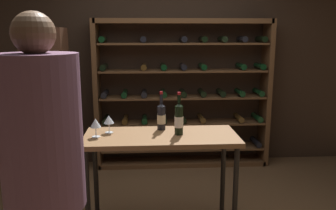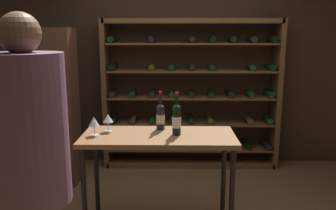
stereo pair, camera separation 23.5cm
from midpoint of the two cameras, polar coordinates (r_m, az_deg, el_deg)
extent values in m
cube|color=#332319|center=(4.62, -1.76, 7.24)|extent=(5.56, 0.10, 2.75)
cube|color=brown|center=(4.53, -13.14, 1.56)|extent=(0.06, 0.32, 1.92)
cube|color=brown|center=(4.70, 14.56, 1.85)|extent=(0.06, 0.32, 1.92)
cube|color=brown|center=(4.41, 1.01, 13.75)|extent=(2.21, 0.32, 0.06)
cube|color=brown|center=(4.73, 0.93, -9.42)|extent=(2.21, 0.32, 0.06)
cube|color=brown|center=(4.66, 0.94, -7.04)|extent=(2.13, 0.32, 0.02)
cylinder|color=black|center=(4.67, -11.54, -6.51)|extent=(0.08, 0.30, 0.08)
cylinder|color=black|center=(4.65, -8.45, -6.51)|extent=(0.08, 0.30, 0.08)
cylinder|color=#4C3314|center=(4.63, -5.32, -6.49)|extent=(0.08, 0.30, 0.08)
cylinder|color=#4C3314|center=(4.64, 0.94, -6.40)|extent=(0.08, 0.30, 0.08)
cylinder|color=black|center=(4.67, 4.04, -6.32)|extent=(0.08, 0.30, 0.08)
cylinder|color=black|center=(4.71, 7.10, -6.23)|extent=(0.08, 0.30, 0.08)
cylinder|color=black|center=(4.76, 10.09, -6.12)|extent=(0.08, 0.30, 0.08)
cylinder|color=black|center=(4.82, 13.02, -6.00)|extent=(0.08, 0.30, 0.08)
cube|color=brown|center=(4.56, 0.95, -2.94)|extent=(2.13, 0.32, 0.02)
cylinder|color=black|center=(4.58, -11.72, -2.41)|extent=(0.08, 0.30, 0.08)
cylinder|color=#4C3314|center=(4.55, -8.58, -2.39)|extent=(0.08, 0.30, 0.08)
cylinder|color=black|center=(4.54, -5.41, -2.36)|extent=(0.08, 0.30, 0.08)
cylinder|color=black|center=(4.53, -2.22, -2.32)|extent=(0.08, 0.30, 0.08)
cylinder|color=black|center=(4.55, 0.95, -2.27)|extent=(0.08, 0.30, 0.08)
cylinder|color=#4C3314|center=(4.57, 4.10, -2.22)|extent=(0.08, 0.30, 0.08)
cylinder|color=#4C3314|center=(4.67, 10.24, -2.09)|extent=(0.08, 0.30, 0.08)
cylinder|color=black|center=(4.73, 13.21, -2.03)|extent=(0.08, 0.30, 0.08)
cube|color=brown|center=(4.49, 0.97, 1.32)|extent=(2.13, 0.32, 0.02)
cylinder|color=black|center=(4.51, -11.90, 1.83)|extent=(0.08, 0.30, 0.08)
cylinder|color=black|center=(4.48, -8.71, 1.89)|extent=(0.08, 0.30, 0.08)
cylinder|color=black|center=(4.46, -5.49, 1.94)|extent=(0.08, 0.30, 0.08)
cylinder|color=black|center=(4.46, -2.26, 1.98)|extent=(0.08, 0.30, 0.08)
cylinder|color=black|center=(4.48, 0.97, 2.01)|extent=(0.08, 0.30, 0.08)
cylinder|color=black|center=(4.50, 4.17, 2.04)|extent=(0.08, 0.30, 0.08)
cylinder|color=black|center=(4.54, 7.31, 2.06)|extent=(0.08, 0.30, 0.08)
cylinder|color=black|center=(4.60, 10.40, 2.08)|extent=(0.08, 0.30, 0.08)
cylinder|color=black|center=(4.66, 13.40, 2.09)|extent=(0.08, 0.30, 0.08)
cube|color=brown|center=(4.44, 0.98, 5.70)|extent=(2.13, 0.32, 0.02)
cylinder|color=black|center=(4.47, -12.08, 6.19)|extent=(0.08, 0.30, 0.08)
cylinder|color=#4C3314|center=(4.42, -5.58, 6.34)|extent=(0.08, 0.30, 0.08)
cylinder|color=black|center=(4.42, -2.29, 6.38)|extent=(0.08, 0.30, 0.08)
cylinder|color=black|center=(4.43, 0.98, 6.41)|extent=(0.08, 0.30, 0.08)
cylinder|color=black|center=(4.46, 4.23, 6.41)|extent=(0.08, 0.30, 0.08)
cylinder|color=black|center=(4.55, 10.56, 6.35)|extent=(0.08, 0.30, 0.08)
cylinder|color=black|center=(4.62, 13.61, 6.30)|extent=(0.08, 0.30, 0.08)
cube|color=brown|center=(4.41, 1.00, 10.15)|extent=(2.13, 0.32, 0.02)
cylinder|color=black|center=(4.45, -12.28, 10.61)|extent=(0.08, 0.30, 0.08)
cylinder|color=black|center=(4.40, -5.67, 10.81)|extent=(0.08, 0.30, 0.08)
cylinder|color=black|center=(4.41, 1.00, 10.86)|extent=(0.08, 0.30, 0.08)
cylinder|color=black|center=(4.44, 4.30, 10.84)|extent=(0.08, 0.30, 0.08)
cylinder|color=black|center=(4.48, 7.55, 10.78)|extent=(0.08, 0.30, 0.08)
cylinder|color=black|center=(4.54, 10.72, 10.69)|extent=(0.08, 0.30, 0.08)
cylinder|color=black|center=(4.60, 13.82, 10.57)|extent=(0.08, 0.30, 0.08)
cube|color=brown|center=(2.90, -3.51, -5.37)|extent=(1.29, 0.56, 0.04)
cylinder|color=black|center=(2.92, -15.54, -15.25)|extent=(0.04, 0.04, 0.86)
cylinder|color=black|center=(2.92, 8.77, -14.95)|extent=(0.04, 0.04, 0.86)
cylinder|color=black|center=(3.32, -13.92, -11.73)|extent=(0.04, 0.04, 0.86)
cylinder|color=black|center=(3.32, 7.08, -11.46)|extent=(0.04, 0.04, 0.86)
cylinder|color=#7A516B|center=(2.02, -23.50, -4.30)|extent=(0.44, 0.44, 0.85)
sphere|color=brown|center=(1.95, -24.78, 10.78)|extent=(0.22, 0.22, 0.22)
cube|color=#4C2D1E|center=(4.11, -20.77, -0.75)|extent=(0.44, 0.36, 1.80)
cylinder|color=black|center=(2.87, -0.46, -2.59)|extent=(0.07, 0.07, 0.24)
cone|color=black|center=(2.84, -0.47, 0.03)|extent=(0.07, 0.07, 0.03)
cylinder|color=black|center=(2.83, -0.47, 0.99)|extent=(0.03, 0.03, 0.07)
cylinder|color=maroon|center=(2.82, -0.47, 1.91)|extent=(0.03, 0.03, 0.02)
cylinder|color=silver|center=(2.87, -0.46, -2.83)|extent=(0.07, 0.07, 0.09)
cylinder|color=black|center=(3.03, -3.34, -2.18)|extent=(0.07, 0.07, 0.21)
cone|color=black|center=(3.00, -3.37, 0.00)|extent=(0.07, 0.07, 0.03)
cylinder|color=black|center=(2.99, -3.38, 1.02)|extent=(0.03, 0.03, 0.09)
cylinder|color=maroon|center=(2.98, -3.39, 2.02)|extent=(0.03, 0.03, 0.02)
cylinder|color=#C6B28C|center=(3.03, -3.34, -2.37)|extent=(0.08, 0.08, 0.08)
cylinder|color=silver|center=(2.91, -14.13, -5.16)|extent=(0.07, 0.07, 0.00)
cylinder|color=silver|center=(2.90, -14.17, -4.37)|extent=(0.01, 0.01, 0.08)
cone|color=silver|center=(2.88, -14.25, -2.90)|extent=(0.09, 0.09, 0.07)
cylinder|color=#590A14|center=(2.89, -14.23, -3.22)|extent=(0.05, 0.05, 0.03)
cylinder|color=silver|center=(3.01, -11.95, -4.51)|extent=(0.07, 0.07, 0.00)
cylinder|color=silver|center=(3.00, -11.98, -3.73)|extent=(0.01, 0.01, 0.08)
cone|color=silver|center=(2.98, -12.04, -2.36)|extent=(0.09, 0.09, 0.07)
cylinder|color=#590A14|center=(2.98, -12.03, -2.64)|extent=(0.05, 0.05, 0.02)
camera|label=1|loc=(0.12, -92.17, -0.45)|focal=36.71mm
camera|label=2|loc=(0.12, 87.83, 0.45)|focal=36.71mm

